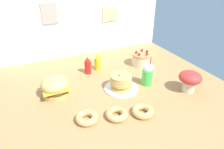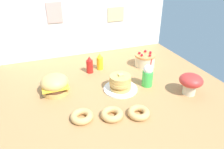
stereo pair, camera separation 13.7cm
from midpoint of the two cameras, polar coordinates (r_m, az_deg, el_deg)
The scene contains 12 objects.
ground_plane at distance 2.06m, azimuth 2.48°, elevation -4.87°, with size 2.31×2.13×0.02m, color #B27F4C.
back_wall at distance 2.80m, azimuth -5.97°, elevation 14.89°, with size 2.31×0.04×0.93m.
burger at distance 2.04m, azimuth -13.83°, elevation -2.71°, with size 0.27×0.27×0.19m.
pancake_stack at distance 2.04m, azimuth 4.28°, elevation -2.56°, with size 0.34×0.34×0.18m.
layer_cake at distance 2.56m, azimuth 10.66°, elevation 3.95°, with size 0.25×0.25×0.18m.
ketchup_bottle at distance 2.36m, azimuth -4.60°, elevation 2.61°, with size 0.08×0.08×0.20m.
mustard_bottle at distance 2.43m, azimuth -1.80°, elevation 3.52°, with size 0.08×0.08×0.20m.
cream_soda_cup at distance 2.12m, azimuth 11.73°, elevation -0.28°, with size 0.11×0.11×0.30m.
donut_pink_glaze at distance 1.70m, azimuth -6.08°, elevation -11.54°, with size 0.19×0.19×0.06m.
donut_chocolate at distance 1.71m, azimuth 2.32°, elevation -11.01°, with size 0.19×0.19×0.06m.
donut_vanilla at distance 1.75m, azimuth 9.70°, elevation -10.45°, with size 0.19×0.19×0.06m.
mushroom_stool at distance 2.10m, azimuth 22.82°, elevation -2.01°, with size 0.22×0.22×0.21m.
Camera 2 is at (-0.62, -1.60, 1.12)m, focal length 32.83 mm.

